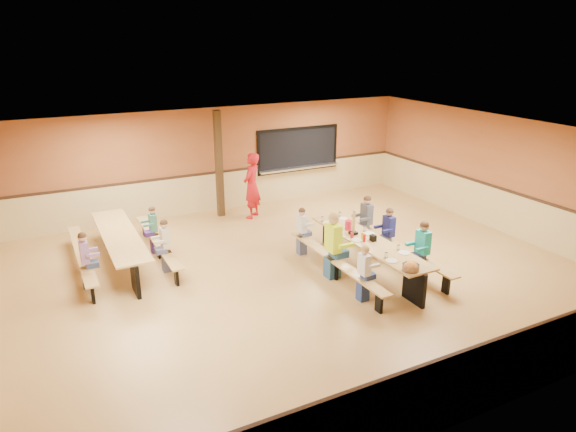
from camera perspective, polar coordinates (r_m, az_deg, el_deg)
name	(u,v)px	position (r m, az deg, el deg)	size (l,w,h in m)	color
ground	(299,274)	(11.25, 1.25, -6.44)	(12.00, 12.00, 0.00)	#A0743D
room_envelope	(299,245)	(10.97, 1.27, -3.19)	(12.04, 10.04, 3.02)	brown
kitchen_pass_through	(298,151)	(16.09, 1.14, 7.20)	(2.78, 0.28, 1.38)	black
structural_post	(219,165)	(14.49, -7.68, 5.68)	(0.18, 0.18, 3.00)	#302110
cafeteria_table_main	(368,249)	(11.28, 8.87, -3.67)	(1.91, 3.70, 0.74)	#B18646
cafeteria_table_second	(120,243)	(12.08, -18.12, -2.85)	(1.91, 3.70, 0.74)	#B18646
seated_child_white_left	(364,274)	(10.07, 8.42, -6.35)	(0.33, 0.27, 1.13)	silver
seated_adult_yellow	(333,246)	(10.87, 5.02, -3.33)	(0.48, 0.39, 1.44)	#D2FF1E
seated_child_grey_left	(302,231)	(12.03, 1.54, -1.73)	(0.33, 0.27, 1.13)	silver
seated_child_teal_right	(422,250)	(11.17, 14.68, -3.73)	(0.40, 0.33, 1.27)	#1CACAC
seated_child_navy_right	(388,234)	(12.00, 11.08, -1.96)	(0.37, 0.30, 1.21)	navy
seated_child_char_right	(366,221)	(12.64, 8.69, -0.58)	(0.39, 0.32, 1.26)	#41434B
seated_child_purple_sec	(86,261)	(11.20, -21.58, -4.66)	(0.36, 0.30, 1.20)	#876092
seated_child_green_sec	(154,230)	(12.52, -14.70, -1.53)	(0.33, 0.27, 1.13)	#3B7967
seated_child_tan_sec	(166,246)	(11.47, -13.43, -3.26)	(0.35, 0.29, 1.18)	#C2B799
standing_woman	(252,186)	(14.40, -4.05, 3.38)	(0.68, 0.45, 1.87)	#B3141A
punch_pitcher	(348,225)	(11.69, 6.72, -1.01)	(0.16, 0.16, 0.22)	red
chip_bowl	(411,267)	(9.94, 13.49, -5.49)	(0.32, 0.32, 0.15)	orange
napkin_dispenser	(373,238)	(11.15, 9.43, -2.43)	(0.10, 0.14, 0.13)	black
condiment_mustard	(362,236)	(11.17, 8.26, -2.22)	(0.06, 0.06, 0.17)	yellow
condiment_ketchup	(364,238)	(11.07, 8.49, -2.43)	(0.06, 0.06, 0.17)	#B2140F
table_paddle	(353,228)	(11.43, 7.28, -1.38)	(0.16, 0.16, 0.56)	black
place_settings	(369,238)	(11.18, 8.95, -2.40)	(0.65, 3.30, 0.11)	beige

